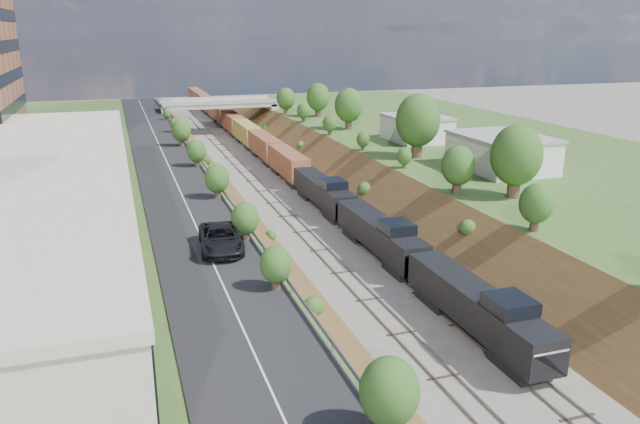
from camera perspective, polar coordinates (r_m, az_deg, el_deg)
platform_left at (r=76.32m, az=-26.26°, el=0.04°), size 44.00×180.00×5.00m
platform_right at (r=93.07m, az=18.13°, el=3.63°), size 44.00×180.00×5.00m
embankment_left at (r=76.84m, az=-9.65°, el=-0.29°), size 10.00×180.00×10.00m
embankment_right at (r=82.77m, az=5.56°, el=1.08°), size 10.00×180.00×10.00m
rail_left_track at (r=78.41m, az=-3.58°, el=0.32°), size 1.58×180.00×0.18m
rail_right_track at (r=79.82m, az=0.03°, el=0.64°), size 1.58×180.00×0.18m
road at (r=75.07m, az=-13.23°, el=3.09°), size 8.00×180.00×0.10m
guardrail at (r=75.21m, az=-10.13°, el=3.69°), size 0.10×171.00×0.70m
commercial_building at (r=53.04m, az=-24.66°, el=0.38°), size 14.30×62.30×7.00m
overpass at (r=137.68m, az=-9.25°, el=9.17°), size 24.50×8.30×7.40m
white_building_near at (r=80.38m, az=16.24°, el=5.16°), size 9.00×12.00×4.00m
white_building_far at (r=98.81m, az=8.82°, el=7.50°), size 8.00×10.00×3.60m
tree_right_large at (r=66.62m, az=17.52°, el=4.92°), size 5.25×5.25×7.61m
tree_left_crest at (r=37.37m, az=-1.72°, el=-6.84°), size 2.45×2.45×3.55m
freight_train at (r=122.01m, az=-6.69°, el=7.20°), size 2.80×173.66×4.55m
suv at (r=49.32m, az=-9.07°, el=-2.38°), size 3.84×7.25×1.94m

